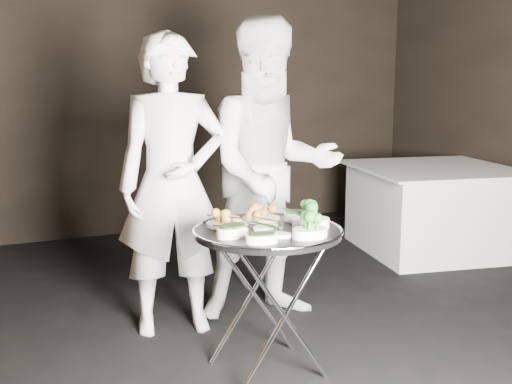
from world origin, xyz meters
name	(u,v)px	position (x,y,z in m)	size (l,w,h in m)	color
floor	(313,383)	(0.00, 0.00, -0.03)	(6.00, 7.00, 0.05)	black
wall_back	(139,81)	(0.00, 3.52, 1.50)	(6.00, 0.05, 3.00)	black
tray_stand	(268,295)	(-0.18, 0.18, 0.43)	(0.52, 0.44, 0.76)	silver
serving_tray	(268,231)	(-0.18, 0.18, 0.77)	(0.78, 0.78, 0.04)	black
potato_plate_a	(226,220)	(-0.35, 0.34, 0.81)	(0.21, 0.21, 0.08)	beige
potato_plate_b	(261,214)	(-0.12, 0.39, 0.81)	(0.20, 0.20, 0.07)	beige
greens_bowl	(295,215)	(0.04, 0.30, 0.81)	(0.13, 0.13, 0.07)	white
asparagus_plate_a	(266,226)	(-0.18, 0.20, 0.79)	(0.18, 0.14, 0.03)	white
asparagus_plate_b	(274,234)	(-0.21, 0.04, 0.79)	(0.20, 0.17, 0.04)	white
spinach_bowl_a	(233,229)	(-0.40, 0.13, 0.81)	(0.22, 0.19, 0.08)	white
spinach_bowl_b	(262,237)	(-0.32, -0.05, 0.81)	(0.17, 0.13, 0.06)	white
broccoli_bowl_a	(311,221)	(0.04, 0.13, 0.82)	(0.23, 0.19, 0.08)	white
broccoli_bowl_b	(310,231)	(-0.06, -0.05, 0.81)	(0.20, 0.15, 0.08)	white
serving_utensils	(265,217)	(-0.16, 0.25, 0.83)	(0.58, 0.44, 0.01)	silver
waiter_left	(172,185)	(-0.45, 0.95, 0.91)	(0.66, 0.44, 1.82)	white
waiter_right	(272,171)	(0.19, 0.92, 0.96)	(0.93, 0.73, 1.92)	white
dining_table	(432,209)	(2.18, 1.74, 0.38)	(1.33, 1.33, 0.76)	white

